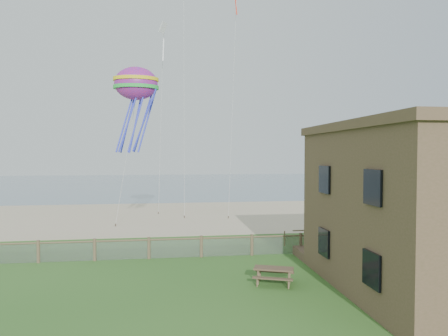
{
  "coord_description": "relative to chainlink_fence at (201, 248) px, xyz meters",
  "views": [
    {
      "loc": [
        -1.84,
        -16.98,
        6.0
      ],
      "look_at": [
        1.61,
        8.0,
        5.12
      ],
      "focal_mm": 32.0,
      "sensor_mm": 36.0,
      "label": 1
    }
  ],
  "objects": [
    {
      "name": "motel_deck",
      "position": [
        13.0,
        -1.0,
        -0.3
      ],
      "size": [
        15.0,
        2.0,
        0.5
      ],
      "primitive_type": "cube",
      "color": "brown",
      "rests_on": "ground"
    },
    {
      "name": "octopus_kite",
      "position": [
        -4.27,
        7.82,
        8.97
      ],
      "size": [
        3.6,
        2.7,
        6.98
      ],
      "primitive_type": null,
      "rotation": [
        0.0,
        0.0,
        0.09
      ],
      "color": "#F32642"
    },
    {
      "name": "chainlink_fence",
      "position": [
        0.0,
        0.0,
        0.0
      ],
      "size": [
        36.2,
        0.2,
        1.25
      ],
      "primitive_type": null,
      "color": "#4B3C2A",
      "rests_on": "ground"
    },
    {
      "name": "kite_white",
      "position": [
        -2.29,
        13.12,
        15.75
      ],
      "size": [
        2.05,
        1.79,
        2.81
      ],
      "primitive_type": null,
      "rotation": [
        0.44,
        0.0,
        1.0
      ],
      "color": "white"
    },
    {
      "name": "ocean",
      "position": [
        0.0,
        60.0,
        -0.55
      ],
      "size": [
        160.0,
        68.0,
        0.02
      ],
      "primitive_type": "cube",
      "color": "slate",
      "rests_on": "ground"
    },
    {
      "name": "picnic_table",
      "position": [
        2.93,
        -5.25,
        -0.17
      ],
      "size": [
        2.16,
        1.9,
        0.76
      ],
      "primitive_type": null,
      "rotation": [
        0.0,
        0.0,
        -0.35
      ],
      "color": "brown",
      "rests_on": "ground"
    },
    {
      "name": "sand_beach",
      "position": [
        0.0,
        16.0,
        -0.55
      ],
      "size": [
        72.0,
        20.0,
        0.02
      ],
      "primitive_type": "cube",
      "color": "tan",
      "rests_on": "ground"
    },
    {
      "name": "ground",
      "position": [
        0.0,
        -6.0,
        -0.55
      ],
      "size": [
        160.0,
        160.0,
        0.0
      ],
      "primitive_type": "plane",
      "color": "#2D5C1F",
      "rests_on": "ground"
    }
  ]
}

